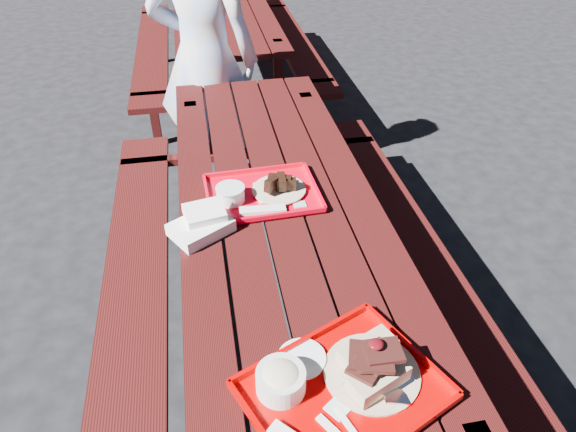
# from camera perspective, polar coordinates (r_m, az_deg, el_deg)

# --- Properties ---
(ground) EXTENTS (60.00, 60.00, 0.00)m
(ground) POSITION_cam_1_polar(r_m,az_deg,el_deg) (2.41, -0.67, -13.51)
(ground) COLOR black
(ground) RESTS_ON ground
(picnic_table_near) EXTENTS (1.41, 2.40, 0.75)m
(picnic_table_near) POSITION_cam_1_polar(r_m,az_deg,el_deg) (2.01, -0.78, -3.35)
(picnic_table_near) COLOR #3A0C0B
(picnic_table_near) RESTS_ON ground
(picnic_table_far) EXTENTS (1.41, 2.40, 0.75)m
(picnic_table_far) POSITION_cam_1_polar(r_m,az_deg,el_deg) (4.51, -7.31, 20.06)
(picnic_table_far) COLOR #3A0C0B
(picnic_table_far) RESTS_ON ground
(near_tray) EXTENTS (0.56, 0.51, 0.15)m
(near_tray) POSITION_cam_1_polar(r_m,az_deg,el_deg) (1.33, 5.59, -17.58)
(near_tray) COLOR #B10000
(near_tray) RESTS_ON picnic_table_near
(far_tray) EXTENTS (0.43, 0.34, 0.07)m
(far_tray) POSITION_cam_1_polar(r_m,az_deg,el_deg) (1.93, -3.07, 2.61)
(far_tray) COLOR red
(far_tray) RESTS_ON picnic_table_near
(white_cloth) EXTENTS (0.24, 0.22, 0.08)m
(white_cloth) POSITION_cam_1_polar(r_m,az_deg,el_deg) (1.78, -9.54, -0.83)
(white_cloth) COLOR white
(white_cloth) RESTS_ON picnic_table_near
(person) EXTENTS (0.71, 0.59, 1.68)m
(person) POSITION_cam_1_polar(r_m,az_deg,el_deg) (3.02, -9.26, 16.84)
(person) COLOR #B8CFFB
(person) RESTS_ON ground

